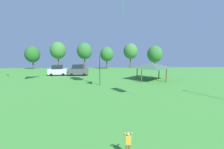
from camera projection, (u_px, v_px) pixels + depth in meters
name	position (u px, v px, depth m)	size (l,w,h in m)	color
person_standing_near_foreground	(128.00, 142.00, 11.06)	(0.52, 0.48, 1.65)	brown
parked_car_leftmost	(58.00, 70.00, 41.87)	(4.57, 2.26, 2.49)	silver
parked_car_second_from_left	(78.00, 70.00, 41.83)	(4.78, 2.09, 2.67)	#4C5156
park_pavilion	(151.00, 65.00, 35.91)	(6.32, 5.95, 3.60)	brown
light_post_0	(100.00, 68.00, 30.92)	(0.36, 0.20, 5.62)	#2D2D33
treeline_tree_0	(32.00, 54.00, 53.40)	(4.53, 4.53, 7.01)	brown
treeline_tree_1	(58.00, 50.00, 54.80)	(4.93, 4.93, 8.37)	brown
treeline_tree_2	(84.00, 51.00, 52.98)	(4.57, 4.57, 8.04)	brown
treeline_tree_3	(107.00, 54.00, 53.74)	(4.09, 4.09, 6.82)	brown
treeline_tree_4	(131.00, 51.00, 55.87)	(4.53, 4.53, 7.90)	brown
treeline_tree_5	(155.00, 54.00, 55.81)	(4.87, 4.87, 7.17)	brown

